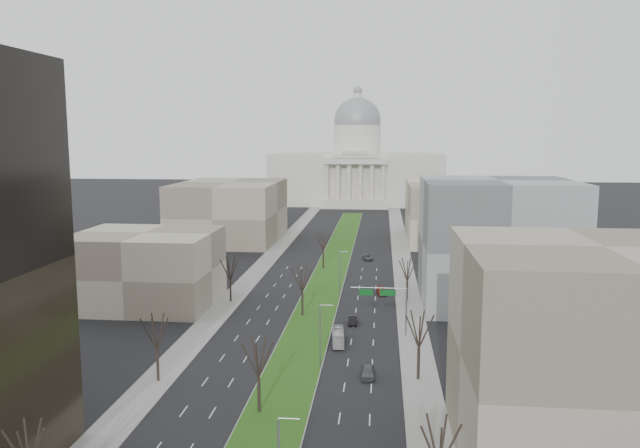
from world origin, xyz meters
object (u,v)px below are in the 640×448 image
Objects in this scene: car_grey_far at (368,257)px; car_red at (382,291)px; car_grey_near at (368,371)px; box_van at (338,337)px; car_black at (353,320)px.

car_red is at bearing -92.73° from car_grey_far.
car_grey_near is 80.14m from car_grey_far.
box_van is at bearing -109.45° from car_red.
car_red is 35.58m from car_grey_far.
box_van is (-4.95, 13.36, 0.27)m from car_grey_near.
car_black is at bearing -110.59° from car_red.
car_grey_far is at bearing 82.51° from box_van.
car_red is at bearing 73.02° from box_van.
car_black is 21.64m from car_red.
car_black is 56.47m from car_grey_far.
car_black is (-3.17, 23.66, -0.11)m from car_grey_near.
box_van is at bearing -102.25° from car_black.
car_black is 0.54× the size of box_van.
car_red is (1.80, 44.72, -0.11)m from car_grey_near.
car_grey_near is 44.76m from car_red.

